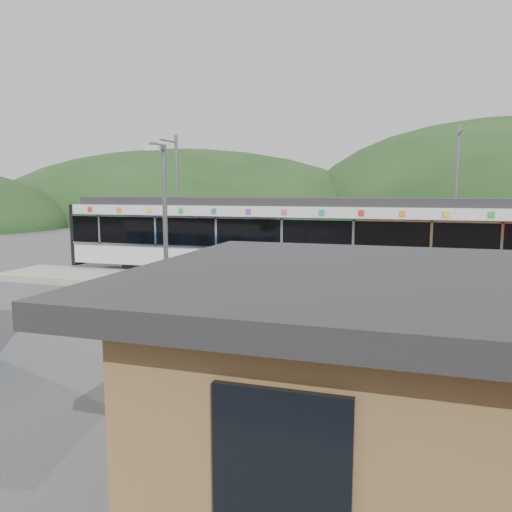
% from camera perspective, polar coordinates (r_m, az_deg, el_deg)
% --- Properties ---
extents(ground, '(120.00, 120.00, 0.00)m').
position_cam_1_polar(ground, '(17.26, -0.46, -6.17)').
color(ground, '#4C4C4F').
rests_on(ground, ground).
extents(hills, '(146.00, 149.00, 26.00)m').
position_cam_1_polar(hills, '(21.67, 19.86, -3.80)').
color(hills, '#1E3D19').
rests_on(hills, ground).
extents(platform, '(26.00, 3.20, 0.30)m').
position_cam_1_polar(platform, '(20.32, 2.39, -3.65)').
color(platform, '#9E9E99').
rests_on(platform, ground).
extents(yellow_line, '(26.00, 0.10, 0.01)m').
position_cam_1_polar(yellow_line, '(19.06, 1.38, -3.92)').
color(yellow_line, yellow).
rests_on(yellow_line, platform).
extents(train, '(20.44, 3.01, 3.74)m').
position_cam_1_polar(train, '(22.78, 2.72, 2.43)').
color(train, black).
rests_on(train, ground).
extents(catenary_mast_west, '(0.18, 1.80, 7.00)m').
position_cam_1_polar(catenary_mast_west, '(27.36, -9.04, 6.52)').
color(catenary_mast_west, slate).
rests_on(catenary_mast_west, ground).
extents(catenary_mast_east, '(0.18, 1.80, 7.00)m').
position_cam_1_polar(catenary_mast_east, '(24.60, 21.82, 5.98)').
color(catenary_mast_east, slate).
rests_on(catenary_mast_east, ground).
extents(station_shelter, '(9.20, 6.20, 3.00)m').
position_cam_1_polar(station_shelter, '(7.46, 23.54, -12.98)').
color(station_shelter, olive).
rests_on(station_shelter, ground).
extents(lamp_post, '(0.37, 0.96, 5.24)m').
position_cam_1_polar(lamp_post, '(12.96, -10.56, 3.24)').
color(lamp_post, slate).
rests_on(lamp_post, ground).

